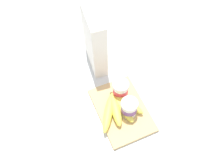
{
  "coord_description": "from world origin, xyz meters",
  "views": [
    {
      "loc": [
        0.42,
        -0.23,
        0.94
      ],
      "look_at": [
        -0.1,
        0.0,
        0.07
      ],
      "focal_mm": 38.92,
      "sensor_mm": 36.0,
      "label": 1
    }
  ],
  "objects_px": {
    "yogurt_cup_back": "(129,108)",
    "banana_bunch": "(118,108)",
    "cereal_box": "(95,40)",
    "cutting_board": "(122,110)",
    "yogurt_cup_front": "(121,90)"
  },
  "relations": [
    {
      "from": "cereal_box",
      "to": "cutting_board",
      "type": "bearing_deg",
      "value": -174.73
    },
    {
      "from": "cutting_board",
      "to": "banana_bunch",
      "type": "distance_m",
      "value": 0.03
    },
    {
      "from": "cutting_board",
      "to": "yogurt_cup_back",
      "type": "height_order",
      "value": "yogurt_cup_back"
    },
    {
      "from": "yogurt_cup_front",
      "to": "banana_bunch",
      "type": "distance_m",
      "value": 0.08
    },
    {
      "from": "banana_bunch",
      "to": "cereal_box",
      "type": "bearing_deg",
      "value": 175.95
    },
    {
      "from": "cereal_box",
      "to": "yogurt_cup_front",
      "type": "height_order",
      "value": "cereal_box"
    },
    {
      "from": "banana_bunch",
      "to": "cutting_board",
      "type": "bearing_deg",
      "value": 76.43
    },
    {
      "from": "cutting_board",
      "to": "yogurt_cup_front",
      "type": "xyz_separation_m",
      "value": [
        -0.07,
        0.02,
        0.05
      ]
    },
    {
      "from": "cutting_board",
      "to": "cereal_box",
      "type": "distance_m",
      "value": 0.33
    },
    {
      "from": "cereal_box",
      "to": "yogurt_cup_back",
      "type": "distance_m",
      "value": 0.33
    },
    {
      "from": "cutting_board",
      "to": "yogurt_cup_back",
      "type": "xyz_separation_m",
      "value": [
        0.02,
        0.02,
        0.05
      ]
    },
    {
      "from": "cutting_board",
      "to": "yogurt_cup_back",
      "type": "bearing_deg",
      "value": 40.11
    },
    {
      "from": "yogurt_cup_front",
      "to": "banana_bunch",
      "type": "bearing_deg",
      "value": -32.6
    },
    {
      "from": "yogurt_cup_back",
      "to": "banana_bunch",
      "type": "distance_m",
      "value": 0.05
    },
    {
      "from": "yogurt_cup_front",
      "to": "yogurt_cup_back",
      "type": "relative_size",
      "value": 1.09
    }
  ]
}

